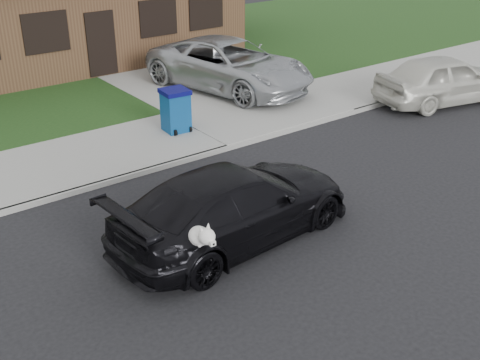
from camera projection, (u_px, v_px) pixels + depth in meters
ground at (169, 264)px, 10.36m from camera, size 120.00×120.00×0.00m
sidewalk at (58, 165)px, 13.94m from camera, size 60.00×3.00×0.12m
curb at (85, 189)px, 12.86m from camera, size 60.00×0.12×0.12m
driveway at (170, 74)px, 20.78m from camera, size 4.50×13.00×0.14m
sedan at (234, 205)px, 10.83m from camera, size 4.97×2.52×1.40m
minivan at (230, 65)px, 18.73m from camera, size 3.73×5.96×1.54m
white_compact at (445, 79)px, 17.91m from camera, size 4.60×2.67×1.47m
recycling_bin at (176, 110)px, 15.56m from camera, size 0.73×0.75×1.11m
house at (52, 0)px, 22.40m from camera, size 12.60×8.60×4.65m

